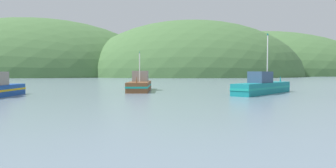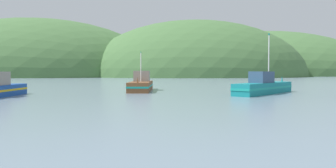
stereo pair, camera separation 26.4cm
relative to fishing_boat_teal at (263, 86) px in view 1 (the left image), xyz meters
The scene contains 5 objects.
hill_mid_left 226.59m from the fishing_boat_teal, 55.93° to the left, with size 180.55×144.44×70.16m, color #47703D.
hill_far_left 146.73m from the fishing_boat_teal, 70.80° to the left, with size 129.91×103.93×64.72m, color #47703D.
hill_mid_right 172.96m from the fishing_boat_teal, 103.09° to the left, with size 144.62×115.70×67.83m, color #47703D.
fishing_boat_teal is the anchor object (origin of this frame).
fishing_boat_brown 15.05m from the fishing_boat_teal, 141.31° to the left, with size 5.30×10.76×4.97m.
Camera 1 is at (-8.22, 3.61, 2.29)m, focal length 32.58 mm.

